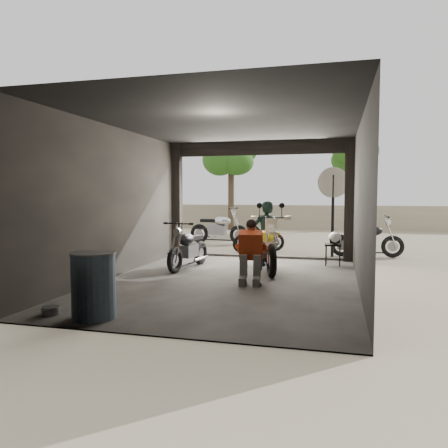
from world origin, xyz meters
The scene contains 16 objects.
ground centered at (0.00, 0.00, 0.00)m, with size 80.00×80.00×0.00m, color #7A6D56.
garage centered at (0.00, 0.55, 1.28)m, with size 7.00×7.13×3.20m.
boundary_wall centered at (0.00, 14.00, 0.60)m, with size 18.00×0.30×1.20m, color gray.
tree_left centered at (-3.00, 12.50, 3.99)m, with size 2.20×2.20×5.60m.
tree_right centered at (2.80, 14.00, 3.56)m, with size 2.20×2.20×5.00m.
main_bike centered at (0.55, 1.38, 0.66)m, with size 0.81×1.98×1.32m, color white, non-canonical shape.
left_bike centered at (-1.31, 1.27, 0.57)m, with size 0.69×1.68×1.14m, color black, non-canonical shape.
outside_bike_a centered at (-1.99, 6.49, 0.65)m, with size 0.79×1.92×1.30m, color black, non-canonical shape.
outside_bike_b centered at (-0.22, 4.72, 0.51)m, with size 0.62×1.50×1.02m, color #3F0F0F, non-canonical shape.
outside_bike_c centered at (2.91, 4.43, 0.59)m, with size 0.71×1.74×1.17m, color black, non-canonical shape.
rider centered at (0.49, 1.59, 0.81)m, with size 0.59×0.39×1.62m, color black.
mechanic centered at (0.44, -0.02, 0.61)m, with size 0.63×0.85×1.23m, color #C3421A, non-canonical shape.
stool centered at (2.00, 2.59, 0.47)m, with size 0.40×0.40×0.55m.
helmet centered at (2.04, 2.59, 0.70)m, with size 0.32×0.34×0.30m, color white.
oil_drum centered at (-1.24, -3.00, 0.48)m, with size 0.61×0.61×0.95m, color #435A72.
sign_post centered at (1.97, 3.84, 1.70)m, with size 0.84×0.08×2.51m.
Camera 1 is at (2.09, -8.44, 1.79)m, focal length 35.00 mm.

